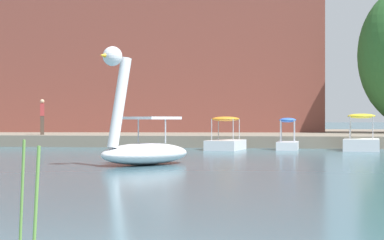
{
  "coord_description": "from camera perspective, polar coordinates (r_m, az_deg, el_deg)",
  "views": [
    {
      "loc": [
        2.05,
        -5.51,
        1.3
      ],
      "look_at": [
        -0.97,
        17.57,
        1.28
      ],
      "focal_mm": 60.62,
      "sensor_mm": 36.0,
      "label": 1
    }
  ],
  "objects": [
    {
      "name": "pedal_boat_orange",
      "position": [
        27.74,
        2.97,
        -1.73
      ],
      "size": [
        1.69,
        2.45,
        1.43
      ],
      "color": "white",
      "rests_on": "ground_plane"
    },
    {
      "name": "shore_bank_far",
      "position": [
        40.36,
        4.54,
        -1.41
      ],
      "size": [
        151.32,
        21.85,
        0.55
      ],
      "primitive_type": "cube",
      "color": "slate",
      "rests_on": "ground_plane"
    },
    {
      "name": "pedal_boat_yellow",
      "position": [
        28.03,
        14.68,
        -1.69
      ],
      "size": [
        1.75,
        2.57,
        1.55
      ],
      "color": "white",
      "rests_on": "ground_plane"
    },
    {
      "name": "pedal_boat_blue",
      "position": [
        28.02,
        8.41,
        -1.77
      ],
      "size": [
        1.0,
        1.8,
        1.37
      ],
      "color": "white",
      "rests_on": "ground_plane"
    },
    {
      "name": "apartment_block",
      "position": [
        44.56,
        -2.44,
        6.21
      ],
      "size": [
        20.8,
        14.41,
        11.09
      ],
      "primitive_type": "cube",
      "rotation": [
        0.0,
        0.0,
        0.09
      ],
      "color": "brown",
      "rests_on": "shore_bank_far"
    },
    {
      "name": "person_on_path",
      "position": [
        32.69,
        -13.04,
        0.35
      ],
      "size": [
        0.27,
        0.28,
        1.76
      ],
      "color": "#47382D",
      "rests_on": "shore_bank_far"
    },
    {
      "name": "swan_boat",
      "position": [
        18.63,
        -4.41,
        -2.11
      ],
      "size": [
        3.03,
        3.34,
        3.31
      ],
      "color": "white",
      "rests_on": "ground_plane"
    }
  ]
}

